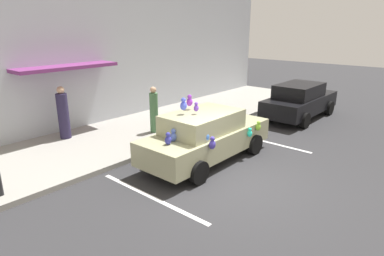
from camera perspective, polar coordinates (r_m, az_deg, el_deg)
The scene contains 10 objects.
ground_plane at distance 8.84m, azimuth 6.70°, elevation -9.28°, with size 60.00×60.00×0.00m, color #2D2D30.
sidewalk at distance 12.09m, azimuth -13.18°, elevation -1.78°, with size 24.00×4.00×0.15m, color gray.
storefront_building at distance 13.29m, azimuth -19.77°, elevation 13.12°, with size 24.00×1.25×6.40m.
parking_stripe_front at distance 12.03m, azimuth 12.07°, elevation -2.17°, with size 0.12×3.60×0.01m, color silver.
parking_stripe_rear at distance 8.15m, azimuth -7.09°, elevation -11.72°, with size 0.12×3.60×0.01m, color silver.
plush_covered_car at distance 9.82m, azimuth 2.37°, elevation -1.35°, with size 4.48×1.94×2.02m.
parked_sedan_behind at distance 15.24m, azimuth 18.12°, elevation 4.53°, with size 4.42×1.89×1.54m.
teddy_bear_on_sidewalk at distance 12.41m, azimuth -0.38°, elevation 0.98°, with size 0.34×0.28×0.64m.
pedestrian_near_shopfront at distance 12.15m, azimuth -6.60°, elevation 2.97°, with size 0.31×0.31×1.69m.
pedestrian_walking_past at distance 12.22m, azimuth -21.35°, elevation 2.19°, with size 0.38×0.38×1.83m.
Camera 1 is at (-6.59, -4.38, 3.94)m, focal length 30.87 mm.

